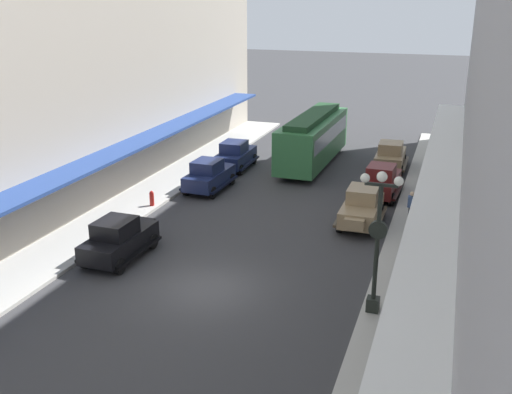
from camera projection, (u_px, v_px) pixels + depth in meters
ground_plane at (206, 288)px, 23.01m from camera, size 200.00×200.00×0.00m
sidewalk_left at (45, 260)px, 25.28m from camera, size 3.00×60.00×0.15m
sidewalk_right at (403, 319)px, 20.69m from camera, size 3.00×60.00×0.15m
parked_car_0 at (119, 238)px, 25.34m from camera, size 2.20×4.28×1.84m
parked_car_1 at (390, 155)px, 38.34m from camera, size 2.21×4.29×1.84m
parked_car_2 at (235, 154)px, 38.54m from camera, size 2.20×4.28×1.84m
parked_car_3 at (381, 180)px, 33.22m from camera, size 2.27×4.31×1.84m
parked_car_4 at (209, 174)px, 34.26m from camera, size 2.24×4.30×1.84m
parked_car_5 at (362, 206)px, 29.12m from camera, size 2.16×4.27×1.84m
streetcar at (313, 137)px, 39.01m from camera, size 2.72×9.65×3.46m
lamp_post_with_clock at (378, 237)px, 20.17m from camera, size 1.42×0.44×5.16m
fire_hydrant at (152, 198)px, 31.44m from camera, size 0.24×0.24×0.82m
pedestrian_0 at (433, 184)px, 32.33m from camera, size 0.36×0.28×1.67m
pedestrian_1 at (440, 224)px, 26.76m from camera, size 0.36×0.24×1.64m
pedestrian_2 at (425, 190)px, 31.35m from camera, size 0.36×0.24×1.64m
pedestrian_3 at (401, 316)px, 19.02m from camera, size 0.36×0.28×1.67m
pedestrian_4 at (411, 207)px, 28.83m from camera, size 0.36×0.24×1.64m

